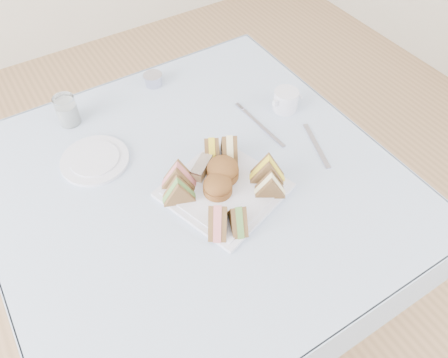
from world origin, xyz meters
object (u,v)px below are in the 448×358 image
table (200,254)px  serving_plate (224,190)px  creamer_jug (286,100)px  water_glass (67,110)px

table → serving_plate: (0.05, -0.07, 0.38)m
creamer_jug → serving_plate: bearing=-158.0°
water_glass → table: bearing=-63.0°
table → creamer_jug: (0.38, 0.10, 0.41)m
serving_plate → water_glass: 0.53m
serving_plate → water_glass: (-0.25, 0.47, 0.04)m
table → serving_plate: bearing=-58.5°
serving_plate → creamer_jug: 0.38m
table → serving_plate: size_ratio=3.41×
table → water_glass: bearing=117.0°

